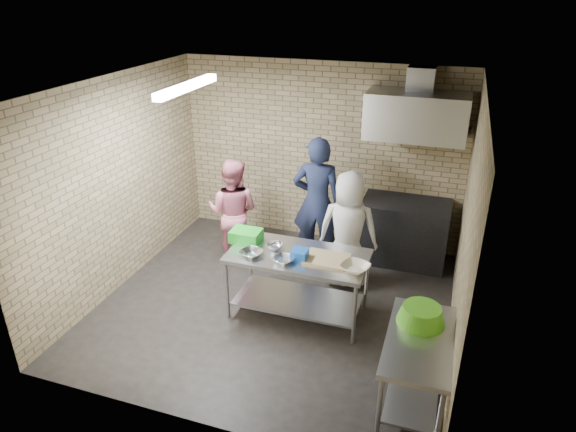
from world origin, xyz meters
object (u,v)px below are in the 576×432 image
(side_counter, at_px, (416,370))
(woman_white, at_px, (348,230))
(green_basin, at_px, (421,315))
(prep_table, at_px, (298,284))
(blue_tub, at_px, (300,255))
(green_crate, at_px, (246,236))
(woman_pink, at_px, (233,212))
(man_navy, at_px, (317,202))
(bottle_green, at_px, (452,122))
(stove, at_px, (404,232))

(side_counter, xyz_separation_m, woman_white, (-1.08, 1.88, 0.41))
(green_basin, xyz_separation_m, woman_white, (-1.06, 1.63, -0.05))
(prep_table, xyz_separation_m, blue_tub, (0.05, -0.10, 0.46))
(green_basin, bearing_deg, green_crate, 157.51)
(woman_white, bearing_deg, woman_pink, -7.98)
(man_navy, bearing_deg, woman_white, 134.56)
(green_basin, xyz_separation_m, woman_pink, (-2.71, 1.72, -0.07))
(side_counter, bearing_deg, bottle_green, 90.00)
(bottle_green, distance_m, woman_white, 1.98)
(prep_table, relative_size, stove, 1.35)
(prep_table, bearing_deg, side_counter, -34.65)
(bottle_green, bearing_deg, green_crate, -139.85)
(woman_pink, bearing_deg, bottle_green, -162.97)
(prep_table, height_order, side_counter, prep_table)
(stove, bearing_deg, green_crate, -137.26)
(stove, relative_size, woman_white, 0.76)
(prep_table, distance_m, green_crate, 0.86)
(stove, distance_m, bottle_green, 1.65)
(blue_tub, bearing_deg, stove, 61.61)
(woman_white, bearing_deg, man_navy, -42.90)
(blue_tub, bearing_deg, green_crate, 163.65)
(green_crate, distance_m, green_basin, 2.34)
(bottle_green, distance_m, woman_pink, 3.17)
(bottle_green, bearing_deg, green_basin, -90.42)
(blue_tub, bearing_deg, side_counter, -32.84)
(side_counter, height_order, blue_tub, blue_tub)
(stove, xyz_separation_m, woman_white, (-0.63, -0.87, 0.33))
(stove, xyz_separation_m, blue_tub, (-0.99, -1.82, 0.42))
(stove, height_order, green_basin, green_basin)
(blue_tub, bearing_deg, woman_pink, 141.10)
(woman_pink, relative_size, woman_white, 0.98)
(prep_table, height_order, woman_pink, woman_pink)
(green_crate, bearing_deg, woman_pink, 123.43)
(stove, bearing_deg, blue_tub, -118.39)
(bottle_green, xyz_separation_m, man_navy, (-1.62, -0.69, -1.09))
(man_navy, bearing_deg, green_basin, 120.44)
(stove, bearing_deg, bottle_green, 28.07)
(prep_table, distance_m, bottle_green, 2.94)
(blue_tub, xyz_separation_m, woman_pink, (-1.29, 1.04, -0.10))
(woman_pink, distance_m, woman_white, 1.65)
(stove, bearing_deg, woman_white, -125.98)
(bottle_green, bearing_deg, man_navy, -156.90)
(side_counter, distance_m, blue_tub, 1.78)
(prep_table, xyz_separation_m, green_crate, (-0.70, 0.12, 0.48))
(green_crate, relative_size, green_basin, 0.78)
(stove, distance_m, woman_white, 1.12)
(side_counter, distance_m, woman_pink, 3.39)
(prep_table, distance_m, blue_tub, 0.48)
(bottle_green, bearing_deg, blue_tub, -124.82)
(bottle_green, bearing_deg, woman_pink, -159.52)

